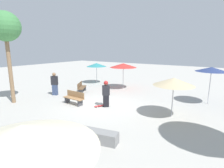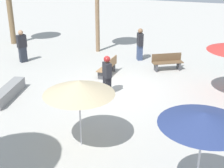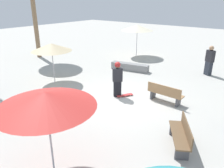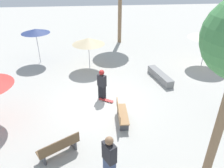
{
  "view_description": "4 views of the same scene",
  "coord_description": "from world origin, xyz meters",
  "px_view_note": "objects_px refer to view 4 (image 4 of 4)",
  "views": [
    {
      "loc": [
        -8.72,
        -6.66,
        3.7
      ],
      "look_at": [
        0.47,
        -0.54,
        1.41
      ],
      "focal_mm": 28.0,
      "sensor_mm": 36.0,
      "label": 1
    },
    {
      "loc": [
        4.37,
        -11.92,
        5.54
      ],
      "look_at": [
        0.35,
        -0.83,
        0.66
      ],
      "focal_mm": 50.0,
      "sensor_mm": 36.0,
      "label": 2
    },
    {
      "loc": [
        7.66,
        5.34,
        4.35
      ],
      "look_at": [
        0.27,
        -0.5,
        0.68
      ],
      "focal_mm": 35.0,
      "sensor_mm": 36.0,
      "label": 3
    },
    {
      "loc": [
        0.45,
        9.62,
        6.45
      ],
      "look_at": [
        -0.51,
        0.07,
        1.12
      ],
      "focal_mm": 35.0,
      "sensor_mm": 36.0,
      "label": 4
    }
  ],
  "objects_px": {
    "bench_far": "(121,114)",
    "skater_main": "(102,83)",
    "shade_umbrella_navy": "(35,31)",
    "shade_umbrella_cream": "(208,35)",
    "concrete_ledge": "(160,76)",
    "shade_umbrella_tan": "(88,41)",
    "bystander_watching": "(109,159)",
    "bench_near": "(59,147)",
    "skateboard": "(106,100)"
  },
  "relations": [
    {
      "from": "bench_far",
      "to": "shade_umbrella_navy",
      "type": "height_order",
      "value": "shade_umbrella_navy"
    },
    {
      "from": "skateboard",
      "to": "bench_far",
      "type": "height_order",
      "value": "bench_far"
    },
    {
      "from": "bench_far",
      "to": "shade_umbrella_tan",
      "type": "relative_size",
      "value": 0.75
    },
    {
      "from": "skater_main",
      "to": "concrete_ledge",
      "type": "xyz_separation_m",
      "value": [
        -3.75,
        -1.81,
        -0.68
      ]
    },
    {
      "from": "shade_umbrella_navy",
      "to": "skateboard",
      "type": "bearing_deg",
      "value": 127.99
    },
    {
      "from": "skater_main",
      "to": "bystander_watching",
      "type": "relative_size",
      "value": 0.94
    },
    {
      "from": "bench_far",
      "to": "skater_main",
      "type": "bearing_deg",
      "value": -158.12
    },
    {
      "from": "skateboard",
      "to": "shade_umbrella_tan",
      "type": "height_order",
      "value": "shade_umbrella_tan"
    },
    {
      "from": "concrete_ledge",
      "to": "bench_near",
      "type": "xyz_separation_m",
      "value": [
        5.61,
        5.69,
        0.19
      ]
    },
    {
      "from": "shade_umbrella_cream",
      "to": "shade_umbrella_tan",
      "type": "bearing_deg",
      "value": -2.64
    },
    {
      "from": "skateboard",
      "to": "shade_umbrella_navy",
      "type": "height_order",
      "value": "shade_umbrella_navy"
    },
    {
      "from": "shade_umbrella_tan",
      "to": "shade_umbrella_navy",
      "type": "distance_m",
      "value": 3.92
    },
    {
      "from": "skater_main",
      "to": "shade_umbrella_navy",
      "type": "bearing_deg",
      "value": 173.6
    },
    {
      "from": "shade_umbrella_tan",
      "to": "skateboard",
      "type": "bearing_deg",
      "value": 100.85
    },
    {
      "from": "bench_near",
      "to": "shade_umbrella_tan",
      "type": "distance_m",
      "value": 8.08
    },
    {
      "from": "shade_umbrella_navy",
      "to": "bench_near",
      "type": "bearing_deg",
      "value": 104.51
    },
    {
      "from": "bench_far",
      "to": "bystander_watching",
      "type": "height_order",
      "value": "bystander_watching"
    },
    {
      "from": "shade_umbrella_cream",
      "to": "bystander_watching",
      "type": "relative_size",
      "value": 1.41
    },
    {
      "from": "skater_main",
      "to": "bench_near",
      "type": "bearing_deg",
      "value": -70.26
    },
    {
      "from": "bench_far",
      "to": "shade_umbrella_navy",
      "type": "distance_m",
      "value": 9.19
    },
    {
      "from": "bench_far",
      "to": "bystander_watching",
      "type": "bearing_deg",
      "value": -13.48
    },
    {
      "from": "bench_far",
      "to": "shade_umbrella_cream",
      "type": "relative_size",
      "value": 0.63
    },
    {
      "from": "bench_far",
      "to": "bystander_watching",
      "type": "xyz_separation_m",
      "value": [
        0.82,
        2.96,
        0.48
      ]
    },
    {
      "from": "bystander_watching",
      "to": "skateboard",
      "type": "bearing_deg",
      "value": -31.38
    },
    {
      "from": "shade_umbrella_tan",
      "to": "shade_umbrella_cream",
      "type": "bearing_deg",
      "value": 177.36
    },
    {
      "from": "concrete_ledge",
      "to": "shade_umbrella_cream",
      "type": "height_order",
      "value": "shade_umbrella_cream"
    },
    {
      "from": "shade_umbrella_tan",
      "to": "bystander_watching",
      "type": "bearing_deg",
      "value": 93.59
    },
    {
      "from": "bench_far",
      "to": "bench_near",
      "type": "bearing_deg",
      "value": -53.52
    },
    {
      "from": "shade_umbrella_tan",
      "to": "shade_umbrella_cream",
      "type": "height_order",
      "value": "shade_umbrella_cream"
    },
    {
      "from": "shade_umbrella_cream",
      "to": "concrete_ledge",
      "type": "bearing_deg",
      "value": 26.37
    },
    {
      "from": "bench_far",
      "to": "bystander_watching",
      "type": "distance_m",
      "value": 3.11
    },
    {
      "from": "concrete_ledge",
      "to": "bystander_watching",
      "type": "bearing_deg",
      "value": 60.93
    },
    {
      "from": "shade_umbrella_cream",
      "to": "bystander_watching",
      "type": "xyz_separation_m",
      "value": [
        7.4,
        8.64,
        -1.36
      ]
    },
    {
      "from": "skateboard",
      "to": "shade_umbrella_tan",
      "type": "xyz_separation_m",
      "value": [
        0.82,
        -4.26,
        1.9
      ]
    },
    {
      "from": "shade_umbrella_tan",
      "to": "shade_umbrella_cream",
      "type": "xyz_separation_m",
      "value": [
        -7.97,
        0.37,
        0.31
      ]
    },
    {
      "from": "skateboard",
      "to": "concrete_ledge",
      "type": "bearing_deg",
      "value": 60.81
    },
    {
      "from": "skateboard",
      "to": "shade_umbrella_navy",
      "type": "xyz_separation_m",
      "value": [
        4.44,
        -5.69,
        2.28
      ]
    },
    {
      "from": "bench_far",
      "to": "shade_umbrella_cream",
      "type": "xyz_separation_m",
      "value": [
        -6.58,
        -5.68,
        1.84
      ]
    },
    {
      "from": "shade_umbrella_navy",
      "to": "skater_main",
      "type": "bearing_deg",
      "value": 128.32
    },
    {
      "from": "skater_main",
      "to": "bystander_watching",
      "type": "height_order",
      "value": "bystander_watching"
    },
    {
      "from": "concrete_ledge",
      "to": "shade_umbrella_tan",
      "type": "xyz_separation_m",
      "value": [
        4.38,
        -2.15,
        1.73
      ]
    },
    {
      "from": "shade_umbrella_cream",
      "to": "shade_umbrella_navy",
      "type": "bearing_deg",
      "value": -8.79
    },
    {
      "from": "shade_umbrella_tan",
      "to": "concrete_ledge",
      "type": "bearing_deg",
      "value": 153.88
    },
    {
      "from": "skateboard",
      "to": "concrete_ledge",
      "type": "height_order",
      "value": "concrete_ledge"
    },
    {
      "from": "bench_far",
      "to": "shade_umbrella_tan",
      "type": "height_order",
      "value": "shade_umbrella_tan"
    },
    {
      "from": "skater_main",
      "to": "bench_far",
      "type": "xyz_separation_m",
      "value": [
        -0.76,
        2.09,
        -0.49
      ]
    },
    {
      "from": "skateboard",
      "to": "bench_near",
      "type": "bearing_deg",
      "value": -89.71
    },
    {
      "from": "shade_umbrella_navy",
      "to": "shade_umbrella_cream",
      "type": "bearing_deg",
      "value": 171.21
    },
    {
      "from": "shade_umbrella_navy",
      "to": "shade_umbrella_tan",
      "type": "bearing_deg",
      "value": 158.54
    },
    {
      "from": "skater_main",
      "to": "skateboard",
      "type": "distance_m",
      "value": 0.93
    }
  ]
}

